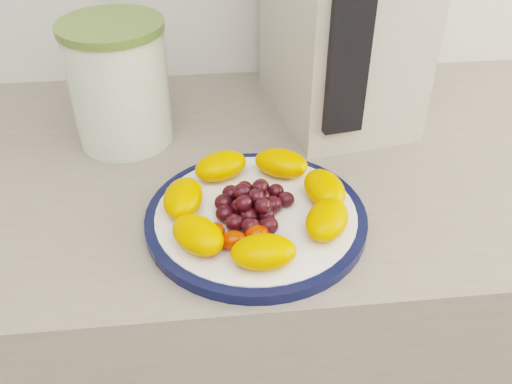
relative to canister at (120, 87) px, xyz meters
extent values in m
cube|color=gray|center=(0.18, -0.08, -0.54)|extent=(3.50, 0.60, 0.90)
cube|color=#8C6754|center=(0.18, -0.08, -0.57)|extent=(3.48, 0.58, 0.84)
cylinder|color=black|center=(0.18, -0.23, -0.08)|extent=(0.28, 0.28, 0.01)
cylinder|color=white|center=(0.18, -0.23, -0.08)|extent=(0.26, 0.26, 0.02)
cylinder|color=#3A631C|center=(0.00, 0.00, 0.00)|extent=(0.18, 0.18, 0.18)
cylinder|color=#556D30|center=(0.00, 0.00, 0.09)|extent=(0.19, 0.19, 0.01)
cube|color=#B9B1A1|center=(0.34, 0.05, 0.08)|extent=(0.23, 0.29, 0.33)
cube|color=black|center=(0.32, -0.09, 0.08)|extent=(0.06, 0.03, 0.25)
ellipsoid|color=#FF7A00|center=(0.27, -0.21, -0.05)|extent=(0.06, 0.08, 0.04)
ellipsoid|color=#FF7A00|center=(0.22, -0.15, -0.05)|extent=(0.09, 0.08, 0.04)
ellipsoid|color=#FF7A00|center=(0.14, -0.15, -0.05)|extent=(0.09, 0.08, 0.04)
ellipsoid|color=#FF7A00|center=(0.09, -0.21, -0.05)|extent=(0.06, 0.08, 0.04)
ellipsoid|color=#FF7A00|center=(0.11, -0.29, -0.05)|extent=(0.08, 0.09, 0.04)
ellipsoid|color=#FF7A00|center=(0.18, -0.32, -0.05)|extent=(0.08, 0.05, 0.04)
ellipsoid|color=#FF7A00|center=(0.26, -0.28, -0.05)|extent=(0.08, 0.09, 0.04)
ellipsoid|color=black|center=(0.18, -0.23, -0.06)|extent=(0.02, 0.02, 0.02)
ellipsoid|color=black|center=(0.20, -0.23, -0.06)|extent=(0.02, 0.02, 0.02)
ellipsoid|color=black|center=(0.19, -0.21, -0.06)|extent=(0.02, 0.02, 0.02)
ellipsoid|color=black|center=(0.17, -0.21, -0.06)|extent=(0.02, 0.02, 0.02)
ellipsoid|color=black|center=(0.16, -0.23, -0.06)|extent=(0.02, 0.02, 0.02)
ellipsoid|color=black|center=(0.17, -0.25, -0.06)|extent=(0.02, 0.02, 0.02)
ellipsoid|color=black|center=(0.19, -0.25, -0.06)|extent=(0.02, 0.02, 0.02)
ellipsoid|color=black|center=(0.22, -0.22, -0.06)|extent=(0.02, 0.02, 0.02)
ellipsoid|color=black|center=(0.21, -0.20, -0.06)|extent=(0.02, 0.02, 0.02)
ellipsoid|color=black|center=(0.19, -0.19, -0.06)|extent=(0.02, 0.02, 0.02)
ellipsoid|color=black|center=(0.17, -0.19, -0.06)|extent=(0.02, 0.02, 0.02)
ellipsoid|color=black|center=(0.15, -0.20, -0.06)|extent=(0.02, 0.02, 0.02)
ellipsoid|color=black|center=(0.14, -0.22, -0.06)|extent=(0.02, 0.02, 0.02)
ellipsoid|color=black|center=(0.14, -0.24, -0.06)|extent=(0.02, 0.02, 0.02)
ellipsoid|color=black|center=(0.15, -0.26, -0.06)|extent=(0.02, 0.02, 0.02)
ellipsoid|color=black|center=(0.17, -0.27, -0.06)|extent=(0.02, 0.02, 0.02)
ellipsoid|color=black|center=(0.19, -0.27, -0.06)|extent=(0.02, 0.02, 0.02)
ellipsoid|color=black|center=(0.18, -0.23, -0.04)|extent=(0.02, 0.02, 0.02)
ellipsoid|color=black|center=(0.19, -0.21, -0.05)|extent=(0.02, 0.02, 0.02)
ellipsoid|color=black|center=(0.16, -0.22, -0.04)|extent=(0.02, 0.02, 0.02)
ellipsoid|color=black|center=(0.16, -0.24, -0.04)|extent=(0.02, 0.02, 0.02)
ellipsoid|color=black|center=(0.19, -0.25, -0.04)|extent=(0.02, 0.02, 0.02)
ellipsoid|color=#C21F00|center=(0.15, -0.29, -0.06)|extent=(0.03, 0.03, 0.02)
ellipsoid|color=#C21F00|center=(0.18, -0.29, -0.06)|extent=(0.04, 0.03, 0.02)
ellipsoid|color=#C21F00|center=(0.16, -0.32, -0.06)|extent=(0.04, 0.04, 0.02)
ellipsoid|color=#C21F00|center=(0.12, -0.28, -0.06)|extent=(0.04, 0.04, 0.02)
camera|label=1|loc=(0.12, -0.79, 0.39)|focal=40.00mm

